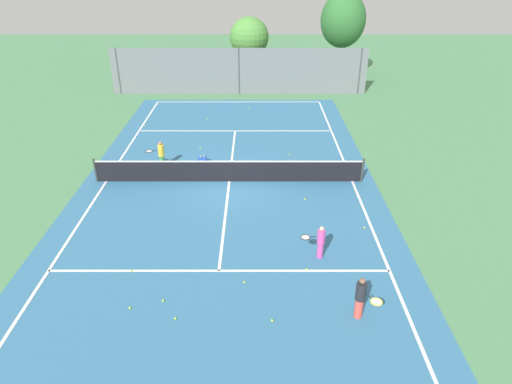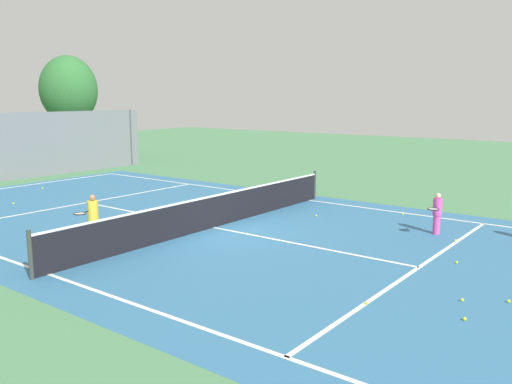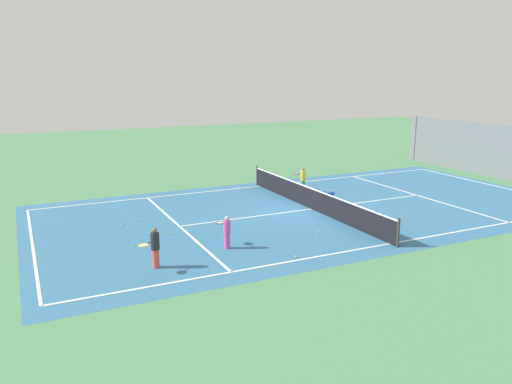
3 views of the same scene
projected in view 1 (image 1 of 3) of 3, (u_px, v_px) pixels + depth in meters
name	position (u px, v px, depth m)	size (l,w,h in m)	color
ground_plane	(230.00, 181.00, 20.22)	(80.00, 80.00, 0.00)	#4C8456
court_surface	(230.00, 181.00, 20.22)	(13.00, 25.00, 0.01)	teal
tennis_net	(230.00, 171.00, 19.98)	(11.90, 0.10, 1.10)	#333833
perimeter_fence	(240.00, 71.00, 31.81)	(18.00, 0.12, 3.20)	slate
tree_0	(250.00, 37.00, 34.16)	(2.95, 2.95, 4.81)	brown
tree_1	(344.00, 20.00, 34.90)	(3.46, 3.51, 6.45)	brown
player_0	(162.00, 154.00, 21.16)	(0.87, 0.50, 1.33)	#3FA559
player_1	(361.00, 298.00, 12.42)	(0.69, 0.82, 1.35)	#E54C3F
player_2	(320.00, 242.00, 14.93)	(0.84, 0.37, 1.21)	#D14799
ball_crate	(203.00, 160.00, 21.78)	(0.39, 0.35, 0.43)	blue
tennis_ball_0	(290.00, 155.00, 22.78)	(0.07, 0.07, 0.07)	#CCE533
tennis_ball_1	(130.00, 308.00, 13.02)	(0.07, 0.07, 0.07)	#CCE533
tennis_ball_2	(201.00, 148.00, 23.52)	(0.07, 0.07, 0.07)	#CCE533
tennis_ball_3	(146.00, 125.00, 26.60)	(0.07, 0.07, 0.07)	#CCE533
tennis_ball_4	(305.00, 199.00, 18.71)	(0.07, 0.07, 0.07)	#CCE533
tennis_ball_5	(208.00, 119.00, 27.54)	(0.07, 0.07, 0.07)	#CCE533
tennis_ball_6	(132.00, 271.00, 14.53)	(0.07, 0.07, 0.07)	#CCE533
tennis_ball_7	(365.00, 228.00, 16.78)	(0.07, 0.07, 0.07)	#CCE533
tennis_ball_8	(250.00, 108.00, 29.52)	(0.07, 0.07, 0.07)	#CCE533
tennis_ball_9	(273.00, 320.00, 12.58)	(0.07, 0.07, 0.07)	#CCE533
tennis_ball_10	(245.00, 282.00, 14.03)	(0.07, 0.07, 0.07)	#CCE533
tennis_ball_11	(307.00, 269.00, 14.59)	(0.07, 0.07, 0.07)	#CCE533
tennis_ball_12	(176.00, 318.00, 12.65)	(0.07, 0.07, 0.07)	#CCE533
tennis_ball_13	(164.00, 300.00, 13.30)	(0.07, 0.07, 0.07)	#CCE533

